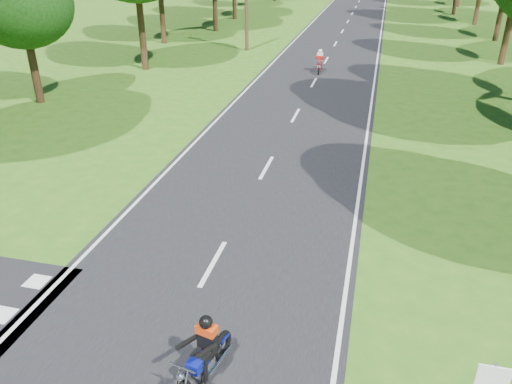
# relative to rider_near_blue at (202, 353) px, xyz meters

# --- Properties ---
(ground) EXTENTS (160.00, 160.00, 0.00)m
(ground) POSITION_rel_rider_near_blue_xyz_m (-0.99, 1.55, -0.70)
(ground) COLOR #2C5814
(ground) RESTS_ON ground
(main_road) EXTENTS (7.00, 140.00, 0.02)m
(main_road) POSITION_rel_rider_near_blue_xyz_m (-0.99, 51.55, -0.69)
(main_road) COLOR black
(main_road) RESTS_ON ground
(road_markings) EXTENTS (7.40, 140.00, 0.01)m
(road_markings) POSITION_rel_rider_near_blue_xyz_m (-1.13, 49.68, -0.68)
(road_markings) COLOR silver
(road_markings) RESTS_ON main_road
(rider_near_blue) EXTENTS (0.92, 1.72, 1.36)m
(rider_near_blue) POSITION_rel_rider_near_blue_xyz_m (0.00, 0.00, 0.00)
(rider_near_blue) COLOR #0D1896
(rider_near_blue) RESTS_ON main_road
(rider_far_red) EXTENTS (0.66, 1.64, 1.33)m
(rider_far_red) POSITION_rel_rider_near_blue_xyz_m (-1.03, 24.12, -0.02)
(rider_far_red) COLOR #B30F0D
(rider_far_red) RESTS_ON main_road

